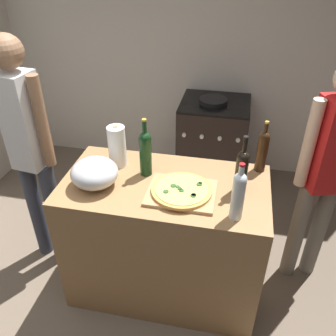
{
  "coord_description": "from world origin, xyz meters",
  "views": [
    {
      "loc": [
        0.57,
        -0.98,
        2.2
      ],
      "look_at": [
        0.19,
        0.84,
        0.97
      ],
      "focal_mm": 37.87,
      "sensor_mm": 36.0,
      "label": 1
    }
  ],
  "objects_px": {
    "pizza": "(182,190)",
    "wine_bottle_clear": "(263,149)",
    "wine_bottle_amber": "(242,170)",
    "mixing_bowl": "(95,173)",
    "person_in_stripes": "(29,146)",
    "wine_bottle_dark": "(145,151)",
    "paper_towel_roll": "(117,146)",
    "person_in_red": "(326,169)",
    "wine_bottle_green": "(238,194)",
    "stove": "(212,144)"
  },
  "relations": [
    {
      "from": "person_in_red",
      "to": "wine_bottle_dark",
      "type": "bearing_deg",
      "value": -167.66
    },
    {
      "from": "paper_towel_roll",
      "to": "wine_bottle_amber",
      "type": "bearing_deg",
      "value": -9.73
    },
    {
      "from": "wine_bottle_green",
      "to": "wine_bottle_clear",
      "type": "relative_size",
      "value": 0.99
    },
    {
      "from": "mixing_bowl",
      "to": "wine_bottle_dark",
      "type": "xyz_separation_m",
      "value": [
        0.27,
        0.18,
        0.08
      ]
    },
    {
      "from": "mixing_bowl",
      "to": "wine_bottle_clear",
      "type": "bearing_deg",
      "value": 20.88
    },
    {
      "from": "pizza",
      "to": "mixing_bowl",
      "type": "height_order",
      "value": "mixing_bowl"
    },
    {
      "from": "wine_bottle_amber",
      "to": "pizza",
      "type": "bearing_deg",
      "value": -163.38
    },
    {
      "from": "mixing_bowl",
      "to": "wine_bottle_green",
      "type": "relative_size",
      "value": 0.83
    },
    {
      "from": "paper_towel_roll",
      "to": "stove",
      "type": "relative_size",
      "value": 0.3
    },
    {
      "from": "pizza",
      "to": "wine_bottle_amber",
      "type": "height_order",
      "value": "wine_bottle_amber"
    },
    {
      "from": "pizza",
      "to": "wine_bottle_green",
      "type": "bearing_deg",
      "value": -24.06
    },
    {
      "from": "paper_towel_roll",
      "to": "wine_bottle_clear",
      "type": "height_order",
      "value": "wine_bottle_clear"
    },
    {
      "from": "wine_bottle_dark",
      "to": "person_in_red",
      "type": "distance_m",
      "value": 1.15
    },
    {
      "from": "mixing_bowl",
      "to": "person_in_red",
      "type": "bearing_deg",
      "value": 17.08
    },
    {
      "from": "wine_bottle_amber",
      "to": "wine_bottle_clear",
      "type": "distance_m",
      "value": 0.29
    },
    {
      "from": "mixing_bowl",
      "to": "wine_bottle_dark",
      "type": "height_order",
      "value": "wine_bottle_dark"
    },
    {
      "from": "pizza",
      "to": "wine_bottle_dark",
      "type": "distance_m",
      "value": 0.33
    },
    {
      "from": "pizza",
      "to": "stove",
      "type": "height_order",
      "value": "pizza"
    },
    {
      "from": "pizza",
      "to": "person_in_stripes",
      "type": "distance_m",
      "value": 1.1
    },
    {
      "from": "wine_bottle_clear",
      "to": "wine_bottle_green",
      "type": "bearing_deg",
      "value": -104.63
    },
    {
      "from": "paper_towel_roll",
      "to": "person_in_stripes",
      "type": "height_order",
      "value": "person_in_stripes"
    },
    {
      "from": "wine_bottle_amber",
      "to": "wine_bottle_green",
      "type": "distance_m",
      "value": 0.24
    },
    {
      "from": "wine_bottle_dark",
      "to": "person_in_red",
      "type": "height_order",
      "value": "person_in_red"
    },
    {
      "from": "wine_bottle_green",
      "to": "person_in_red",
      "type": "distance_m",
      "value": 0.79
    },
    {
      "from": "wine_bottle_clear",
      "to": "person_in_red",
      "type": "xyz_separation_m",
      "value": [
        0.41,
        0.05,
        -0.13
      ]
    },
    {
      "from": "pizza",
      "to": "wine_bottle_amber",
      "type": "bearing_deg",
      "value": 16.62
    },
    {
      "from": "mixing_bowl",
      "to": "wine_bottle_dark",
      "type": "distance_m",
      "value": 0.33
    },
    {
      "from": "pizza",
      "to": "wine_bottle_clear",
      "type": "bearing_deg",
      "value": 38.48
    },
    {
      "from": "wine_bottle_green",
      "to": "person_in_red",
      "type": "bearing_deg",
      "value": 45.56
    },
    {
      "from": "wine_bottle_amber",
      "to": "wine_bottle_clear",
      "type": "height_order",
      "value": "wine_bottle_amber"
    },
    {
      "from": "pizza",
      "to": "mixing_bowl",
      "type": "xyz_separation_m",
      "value": [
        -0.53,
        -0.02,
        0.06
      ]
    },
    {
      "from": "pizza",
      "to": "wine_bottle_clear",
      "type": "relative_size",
      "value": 1.03
    },
    {
      "from": "mixing_bowl",
      "to": "stove",
      "type": "height_order",
      "value": "mixing_bowl"
    },
    {
      "from": "wine_bottle_green",
      "to": "person_in_stripes",
      "type": "relative_size",
      "value": 0.2
    },
    {
      "from": "stove",
      "to": "person_in_stripes",
      "type": "height_order",
      "value": "person_in_stripes"
    },
    {
      "from": "wine_bottle_amber",
      "to": "wine_bottle_dark",
      "type": "relative_size",
      "value": 0.97
    },
    {
      "from": "paper_towel_roll",
      "to": "person_in_red",
      "type": "height_order",
      "value": "person_in_red"
    },
    {
      "from": "wine_bottle_amber",
      "to": "person_in_stripes",
      "type": "distance_m",
      "value": 1.41
    },
    {
      "from": "person_in_red",
      "to": "wine_bottle_clear",
      "type": "bearing_deg",
      "value": -172.49
    },
    {
      "from": "wine_bottle_green",
      "to": "wine_bottle_clear",
      "type": "distance_m",
      "value": 0.52
    },
    {
      "from": "mixing_bowl",
      "to": "wine_bottle_clear",
      "type": "height_order",
      "value": "wine_bottle_clear"
    },
    {
      "from": "paper_towel_roll",
      "to": "wine_bottle_dark",
      "type": "relative_size",
      "value": 0.73
    },
    {
      "from": "pizza",
      "to": "wine_bottle_clear",
      "type": "height_order",
      "value": "wine_bottle_clear"
    },
    {
      "from": "wine_bottle_green",
      "to": "wine_bottle_clear",
      "type": "bearing_deg",
      "value": 75.37
    },
    {
      "from": "wine_bottle_clear",
      "to": "paper_towel_roll",
      "type": "bearing_deg",
      "value": -172.33
    },
    {
      "from": "mixing_bowl",
      "to": "person_in_stripes",
      "type": "bearing_deg",
      "value": 158.85
    },
    {
      "from": "paper_towel_roll",
      "to": "person_in_stripes",
      "type": "relative_size",
      "value": 0.16
    },
    {
      "from": "wine_bottle_amber",
      "to": "person_in_red",
      "type": "height_order",
      "value": "person_in_red"
    },
    {
      "from": "paper_towel_roll",
      "to": "person_in_red",
      "type": "distance_m",
      "value": 1.34
    },
    {
      "from": "pizza",
      "to": "person_in_red",
      "type": "height_order",
      "value": "person_in_red"
    }
  ]
}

